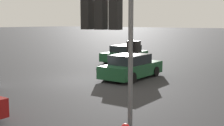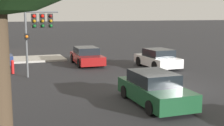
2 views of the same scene
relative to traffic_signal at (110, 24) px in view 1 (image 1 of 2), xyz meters
The scene contains 4 objects.
ground_plane 8.90m from the traffic_signal, 130.56° to the right, with size 300.00×300.00×0.00m, color #28282B.
traffic_signal is the anchor object (origin of this frame).
crossing_car_2 9.23m from the traffic_signal, 152.33° to the right, with size 4.38×1.96×1.42m.
crossing_car_3 16.39m from the traffic_signal, 148.54° to the right, with size 4.33×2.12×1.38m.
Camera 1 is at (12.91, 11.75, 3.30)m, focal length 50.00 mm.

